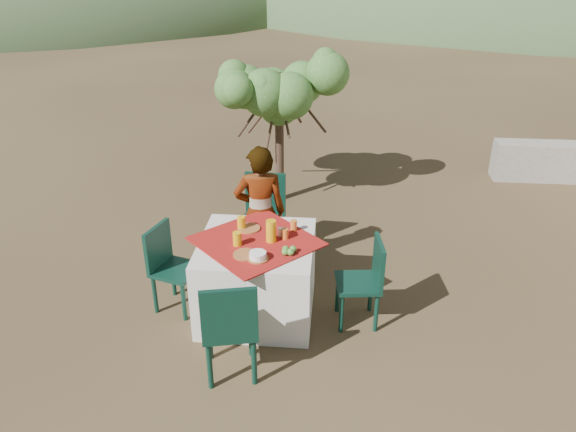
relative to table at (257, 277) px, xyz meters
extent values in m
plane|color=#352518|center=(0.66, 0.14, -0.38)|extent=(160.00, 160.00, 0.00)
cube|color=white|center=(0.00, 0.00, 0.00)|extent=(1.02, 1.02, 0.75)
cube|color=#AD1E19|center=(0.00, 0.00, 0.38)|extent=(1.30, 1.30, 0.01)
cylinder|color=black|center=(-0.26, 0.77, -0.15)|extent=(0.05, 0.05, 0.47)
cylinder|color=black|center=(0.09, 0.75, -0.15)|extent=(0.05, 0.05, 0.47)
cylinder|color=black|center=(-0.24, 1.12, -0.15)|extent=(0.05, 0.05, 0.47)
cylinder|color=black|center=(0.11, 1.10, -0.15)|extent=(0.05, 0.05, 0.47)
cube|color=black|center=(-0.07, 0.94, 0.09)|extent=(0.46, 0.46, 0.04)
cube|color=black|center=(-0.06, 1.13, 0.34)|extent=(0.44, 0.07, 0.46)
cylinder|color=black|center=(0.03, -0.62, -0.15)|extent=(0.04, 0.04, 0.46)
cylinder|color=black|center=(-0.31, -0.70, -0.15)|extent=(0.04, 0.04, 0.46)
cylinder|color=black|center=(0.11, -0.96, -0.15)|extent=(0.04, 0.04, 0.46)
cylinder|color=black|center=(-0.23, -1.03, -0.15)|extent=(0.04, 0.04, 0.46)
cube|color=black|center=(-0.10, -0.83, 0.08)|extent=(0.51, 0.51, 0.04)
cube|color=black|center=(-0.06, -1.02, 0.32)|extent=(0.42, 0.13, 0.45)
cylinder|color=black|center=(-0.65, -0.20, -0.17)|extent=(0.04, 0.04, 0.41)
cylinder|color=black|center=(-0.56, 0.10, -0.17)|extent=(0.04, 0.04, 0.41)
cylinder|color=black|center=(-0.95, -0.11, -0.17)|extent=(0.04, 0.04, 0.41)
cylinder|color=black|center=(-0.86, 0.19, -0.17)|extent=(0.04, 0.04, 0.41)
cube|color=black|center=(-0.76, -0.01, 0.03)|extent=(0.48, 0.48, 0.04)
cube|color=black|center=(-0.92, 0.04, 0.25)|extent=(0.15, 0.38, 0.40)
cylinder|color=black|center=(0.75, 0.06, -0.17)|extent=(0.04, 0.04, 0.41)
cylinder|color=black|center=(0.78, -0.24, -0.17)|extent=(0.04, 0.04, 0.41)
cylinder|color=black|center=(1.05, 0.10, -0.17)|extent=(0.04, 0.04, 0.41)
cylinder|color=black|center=(1.09, -0.21, -0.17)|extent=(0.04, 0.04, 0.41)
cube|color=black|center=(0.92, -0.07, 0.03)|extent=(0.43, 0.43, 0.04)
cube|color=black|center=(1.09, -0.05, 0.25)|extent=(0.08, 0.39, 0.40)
imported|color=#8C6651|center=(-0.05, 0.65, 0.33)|extent=(0.57, 0.43, 1.42)
cylinder|color=#402A20|center=(-0.05, 2.51, 0.27)|extent=(0.11, 0.11, 1.30)
sphere|color=#326826|center=(-0.05, 2.51, 0.92)|extent=(0.56, 0.56, 0.56)
sphere|color=#326826|center=(0.46, 2.51, 1.06)|extent=(0.52, 0.52, 0.52)
sphere|color=#326826|center=(-0.52, 2.60, 1.01)|extent=(0.48, 0.48, 0.48)
sphere|color=#326826|center=(0.04, 3.02, 1.10)|extent=(0.50, 0.50, 0.50)
sphere|color=#326826|center=(-0.01, 2.04, 0.96)|extent=(0.45, 0.45, 0.45)
cylinder|color=brown|center=(-0.10, 0.21, 0.39)|extent=(0.21, 0.21, 0.01)
cylinder|color=brown|center=(-0.06, -0.26, 0.39)|extent=(0.21, 0.21, 0.01)
cylinder|color=#E6A50E|center=(-0.17, 0.21, 0.44)|extent=(0.08, 0.08, 0.12)
cylinder|color=#E6A50E|center=(-0.15, -0.09, 0.44)|extent=(0.08, 0.08, 0.12)
cylinder|color=#E6A50E|center=(0.14, 0.01, 0.48)|extent=(0.09, 0.09, 0.20)
cylinder|color=brown|center=(0.06, -0.31, 0.39)|extent=(0.18, 0.18, 0.01)
cylinder|color=white|center=(0.06, -0.31, 0.42)|extent=(0.15, 0.15, 0.05)
cylinder|color=orange|center=(0.25, 0.06, 0.43)|extent=(0.06, 0.06, 0.10)
cylinder|color=orange|center=(0.32, 0.23, 0.43)|extent=(0.06, 0.06, 0.10)
cube|color=white|center=(0.22, 0.11, 0.42)|extent=(0.07, 0.04, 0.08)
sphere|color=#4E8B32|center=(0.28, -0.18, 0.41)|extent=(0.06, 0.06, 0.06)
sphere|color=#4E8B32|center=(0.34, -0.17, 0.41)|extent=(0.06, 0.06, 0.06)
sphere|color=#4E8B32|center=(0.33, -0.23, 0.41)|extent=(0.06, 0.06, 0.06)
sphere|color=#4E8B32|center=(0.28, -0.23, 0.41)|extent=(0.06, 0.06, 0.06)
camera|label=1|loc=(0.68, -4.31, 2.83)|focal=35.00mm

